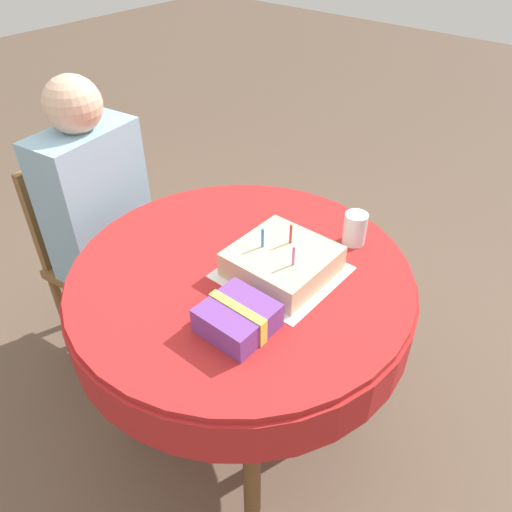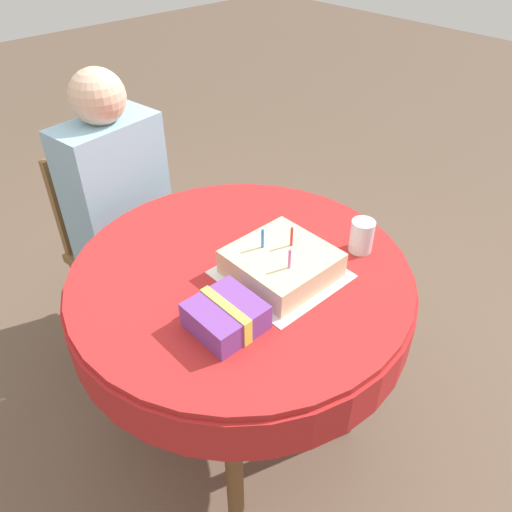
% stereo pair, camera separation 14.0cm
% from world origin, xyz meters
% --- Properties ---
extents(ground_plane, '(12.00, 12.00, 0.00)m').
position_xyz_m(ground_plane, '(0.00, 0.00, 0.00)').
color(ground_plane, brown).
extents(dining_table, '(1.00, 1.00, 0.77)m').
position_xyz_m(dining_table, '(0.00, 0.00, 0.67)').
color(dining_table, '#B22323').
rests_on(dining_table, ground_plane).
extents(chair, '(0.42, 0.42, 0.85)m').
position_xyz_m(chair, '(-0.01, 0.77, 0.46)').
color(chair, brown).
rests_on(chair, ground_plane).
extents(person, '(0.39, 0.32, 1.17)m').
position_xyz_m(person, '(0.00, 0.69, 0.70)').
color(person, '#DBB293').
rests_on(person, ground_plane).
extents(napkin, '(0.31, 0.31, 0.00)m').
position_xyz_m(napkin, '(0.07, -0.10, 0.77)').
color(napkin, white).
rests_on(napkin, dining_table).
extents(birthday_cake, '(0.26, 0.26, 0.14)m').
position_xyz_m(birthday_cake, '(0.07, -0.10, 0.81)').
color(birthday_cake, beige).
rests_on(birthday_cake, dining_table).
extents(drinking_glass, '(0.07, 0.07, 0.10)m').
position_xyz_m(drinking_glass, '(0.33, -0.17, 0.82)').
color(drinking_glass, silver).
rests_on(drinking_glass, dining_table).
extents(gift_box, '(0.16, 0.17, 0.08)m').
position_xyz_m(gift_box, '(-0.18, -0.15, 0.80)').
color(gift_box, '#753D99').
rests_on(gift_box, dining_table).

